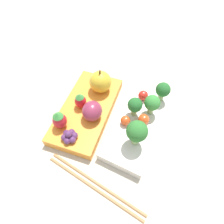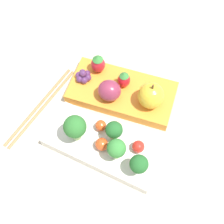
{
  "view_description": "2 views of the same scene",
  "coord_description": "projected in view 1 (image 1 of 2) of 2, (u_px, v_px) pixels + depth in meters",
  "views": [
    {
      "loc": [
        0.24,
        0.07,
        0.38
      ],
      "look_at": [
        0.0,
        -0.0,
        0.03
      ],
      "focal_mm": 32.0,
      "sensor_mm": 36.0,
      "label": 1
    },
    {
      "loc": [
        -0.08,
        0.27,
        0.55
      ],
      "look_at": [
        0.0,
        -0.0,
        0.03
      ],
      "focal_mm": 50.0,
      "sensor_mm": 36.0,
      "label": 2
    }
  ],
  "objects": [
    {
      "name": "ground_plane",
      "position": [
        114.0,
        120.0,
        0.45
      ],
      "size": [
        4.0,
        4.0,
        0.0
      ],
      "primitive_type": "plane",
      "color": "#BCB29E"
    },
    {
      "name": "bento_box_savoury",
      "position": [
        139.0,
        125.0,
        0.43
      ],
      "size": [
        0.23,
        0.12,
        0.02
      ],
      "color": "silver",
      "rests_on": "ground_plane"
    },
    {
      "name": "bento_box_fruit",
      "position": [
        87.0,
        110.0,
        0.46
      ],
      "size": [
        0.21,
        0.11,
        0.02
      ],
      "color": "orange",
      "rests_on": "ground_plane"
    },
    {
      "name": "broccoli_floret_0",
      "position": [
        137.0,
        132.0,
        0.37
      ],
      "size": [
        0.04,
        0.04,
        0.06
      ],
      "color": "#93B770",
      "rests_on": "bento_box_savoury"
    },
    {
      "name": "broccoli_floret_1",
      "position": [
        152.0,
        103.0,
        0.41
      ],
      "size": [
        0.03,
        0.03,
        0.05
      ],
      "color": "#93B770",
      "rests_on": "bento_box_savoury"
    },
    {
      "name": "broccoli_floret_2",
      "position": [
        163.0,
        90.0,
        0.44
      ],
      "size": [
        0.03,
        0.03,
        0.05
      ],
      "color": "#93B770",
      "rests_on": "bento_box_savoury"
    },
    {
      "name": "broccoli_floret_3",
      "position": [
        135.0,
        105.0,
        0.41
      ],
      "size": [
        0.03,
        0.03,
        0.05
      ],
      "color": "#93B770",
      "rests_on": "bento_box_savoury"
    },
    {
      "name": "cherry_tomato_0",
      "position": [
        143.0,
        95.0,
        0.45
      ],
      "size": [
        0.02,
        0.02,
        0.02
      ],
      "color": "red",
      "rests_on": "bento_box_savoury"
    },
    {
      "name": "cherry_tomato_1",
      "position": [
        143.0,
        121.0,
        0.41
      ],
      "size": [
        0.02,
        0.02,
        0.02
      ],
      "color": "#DB4C1E",
      "rests_on": "bento_box_savoury"
    },
    {
      "name": "cherry_tomato_2",
      "position": [
        125.0,
        120.0,
        0.42
      ],
      "size": [
        0.02,
        0.02,
        0.02
      ],
      "color": "#DB4C1E",
      "rests_on": "bento_box_savoury"
    },
    {
      "name": "apple",
      "position": [
        100.0,
        82.0,
        0.46
      ],
      "size": [
        0.05,
        0.05,
        0.06
      ],
      "color": "gold",
      "rests_on": "bento_box_fruit"
    },
    {
      "name": "strawberry_0",
      "position": [
        81.0,
        100.0,
        0.44
      ],
      "size": [
        0.03,
        0.03,
        0.04
      ],
      "color": "red",
      "rests_on": "bento_box_fruit"
    },
    {
      "name": "strawberry_1",
      "position": [
        59.0,
        120.0,
        0.4
      ],
      "size": [
        0.03,
        0.03,
        0.04
      ],
      "color": "red",
      "rests_on": "bento_box_fruit"
    },
    {
      "name": "plum",
      "position": [
        92.0,
        111.0,
        0.42
      ],
      "size": [
        0.05,
        0.04,
        0.04
      ],
      "color": "#892D47",
      "rests_on": "bento_box_fruit"
    },
    {
      "name": "grape_cluster",
      "position": [
        69.0,
        136.0,
        0.4
      ],
      "size": [
        0.03,
        0.03,
        0.02
      ],
      "color": "#562D5B",
      "rests_on": "bento_box_fruit"
    },
    {
      "name": "chopsticks_pair",
      "position": [
        95.0,
        185.0,
        0.37
      ],
      "size": [
        0.07,
        0.21,
        0.01
      ],
      "color": "#A37547",
      "rests_on": "ground_plane"
    }
  ]
}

